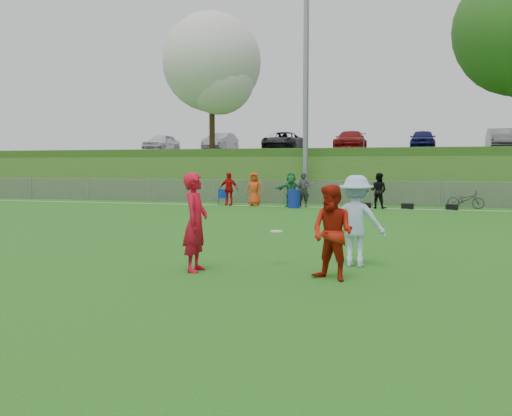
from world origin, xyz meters
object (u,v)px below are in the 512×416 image
at_px(player_red_center, 332,233).
at_px(bicycle, 466,200).
at_px(player_red_left, 195,222).
at_px(recycling_bin, 294,199).
at_px(player_blue, 356,221).
at_px(frisbee, 277,231).

relative_size(player_red_center, bicycle, 1.03).
bearing_deg(player_red_left, bicycle, -22.87).
relative_size(player_red_center, recycling_bin, 1.95).
bearing_deg(player_blue, player_red_left, 29.49).
xyz_separation_m(player_blue, bicycle, (3.18, 16.94, -0.49)).
bearing_deg(player_blue, bicycle, -97.43).
bearing_deg(bicycle, player_blue, 179.17).
bearing_deg(player_red_center, player_blue, 105.77).
height_order(player_red_left, recycling_bin, player_red_left).
xyz_separation_m(player_red_left, frisbee, (1.35, 1.06, -0.25)).
relative_size(player_red_left, frisbee, 7.47).
height_order(player_red_left, bicycle, player_red_left).
distance_m(player_red_center, player_blue, 1.57).
relative_size(frisbee, recycling_bin, 0.29).
height_order(player_red_left, player_blue, player_red_left).
bearing_deg(frisbee, player_red_left, -141.86).
bearing_deg(player_red_center, frisbee, 163.08).
height_order(player_red_center, frisbee, player_red_center).
bearing_deg(player_red_center, bicycle, 103.86).
bearing_deg(recycling_bin, player_red_left, -83.75).
relative_size(recycling_bin, bicycle, 0.53).
height_order(player_red_left, frisbee, player_red_left).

